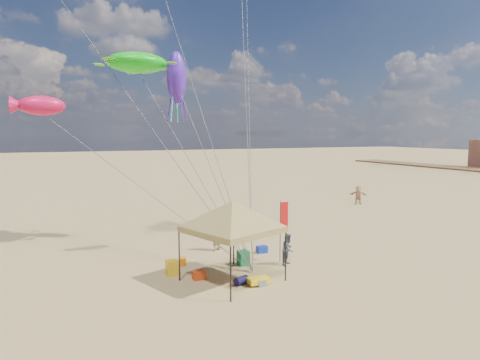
{
  "coord_description": "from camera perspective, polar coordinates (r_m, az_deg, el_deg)",
  "views": [
    {
      "loc": [
        -8.8,
        -16.28,
        6.36
      ],
      "look_at": [
        0.0,
        3.0,
        4.0
      ],
      "focal_mm": 31.49,
      "sensor_mm": 36.0,
      "label": 1
    }
  ],
  "objects": [
    {
      "name": "crate_grey",
      "position": [
        18.11,
        2.92,
        -13.75
      ],
      "size": [
        0.34,
        0.3,
        0.28
      ],
      "primitive_type": "cube",
      "color": "gray",
      "rests_on": "ground"
    },
    {
      "name": "squid_kite",
      "position": [
        24.85,
        -8.6,
        13.56
      ],
      "size": [
        1.44,
        1.44,
        2.94
      ],
      "primitive_type": "ellipsoid",
      "rotation": [
        0.0,
        0.0,
        0.34
      ],
      "color": "#5020B8",
      "rests_on": "ground"
    },
    {
      "name": "person_far_c",
      "position": [
        39.28,
        15.72,
        -1.95
      ],
      "size": [
        1.53,
        1.4,
        1.7
      ],
      "primitive_type": "imported",
      "rotation": [
        0.0,
        0.0,
        5.58
      ],
      "color": "tan",
      "rests_on": "ground"
    },
    {
      "name": "bag_navy",
      "position": [
        18.23,
        0.16,
        -13.46
      ],
      "size": [
        0.69,
        0.54,
        0.36
      ],
      "primitive_type": "cylinder",
      "rotation": [
        0.0,
        1.57,
        0.35
      ],
      "color": "#100D3A",
      "rests_on": "ground"
    },
    {
      "name": "turtle_kite",
      "position": [
        24.56,
        -13.79,
        15.16
      ],
      "size": [
        3.82,
        3.31,
        1.11
      ],
      "primitive_type": "ellipsoid",
      "rotation": [
        0.0,
        0.0,
        0.22
      ],
      "color": "#0ECB15",
      "rests_on": "ground"
    },
    {
      "name": "person_near_a",
      "position": [
        23.07,
        -3.29,
        -7.39
      ],
      "size": [
        0.76,
        0.65,
        1.77
      ],
      "primitive_type": "imported",
      "rotation": [
        0.0,
        0.0,
        3.57
      ],
      "color": "tan",
      "rests_on": "ground"
    },
    {
      "name": "ground",
      "position": [
        19.57,
        3.74,
        -12.62
      ],
      "size": [
        280.0,
        280.0,
        0.0
      ],
      "primitive_type": "plane",
      "color": "tan",
      "rests_on": "ground"
    },
    {
      "name": "person_near_b",
      "position": [
        20.78,
        6.54,
        -9.3
      ],
      "size": [
        0.95,
        0.91,
        1.53
      ],
      "primitive_type": "imported",
      "rotation": [
        0.0,
        0.0,
        0.65
      ],
      "color": "#39414E",
      "rests_on": "ground"
    },
    {
      "name": "beach_cart",
      "position": [
        18.2,
        2.53,
        -13.43
      ],
      "size": [
        0.9,
        0.5,
        0.24
      ],
      "primitive_type": "cube",
      "color": "yellow",
      "rests_on": "ground"
    },
    {
      "name": "chair_yellow",
      "position": [
        19.51,
        -9.22,
        -11.67
      ],
      "size": [
        0.5,
        0.5,
        0.7
      ],
      "primitive_type": "cube",
      "color": "yellow",
      "rests_on": "ground"
    },
    {
      "name": "person_near_c",
      "position": [
        25.08,
        -1.01,
        -6.31
      ],
      "size": [
        1.21,
        0.83,
        1.72
      ],
      "primitive_type": "imported",
      "rotation": [
        0.0,
        0.0,
        2.95
      ],
      "color": "white",
      "rests_on": "ground"
    },
    {
      "name": "cooler_red",
      "position": [
        18.94,
        -5.58,
        -12.69
      ],
      "size": [
        0.54,
        0.38,
        0.38
      ],
      "primitive_type": "cube",
      "color": "red",
      "rests_on": "ground"
    },
    {
      "name": "feather_flag",
      "position": [
        20.98,
        5.86,
        -5.57
      ],
      "size": [
        0.47,
        0.06,
        3.05
      ],
      "color": "black",
      "rests_on": "ground"
    },
    {
      "name": "cooler_blue",
      "position": [
        22.79,
        3.0,
        -9.36
      ],
      "size": [
        0.54,
        0.38,
        0.38
      ],
      "primitive_type": "cube",
      "color": "#122E99",
      "rests_on": "ground"
    },
    {
      "name": "bag_orange",
      "position": [
        20.98,
        -7.83,
        -10.84
      ],
      "size": [
        0.54,
        0.69,
        0.36
      ],
      "primitive_type": "cylinder",
      "rotation": [
        0.0,
        1.57,
        1.22
      ],
      "color": "orange",
      "rests_on": "ground"
    },
    {
      "name": "fish_kite",
      "position": [
        21.49,
        -25.28,
        9.11
      ],
      "size": [
        2.17,
        1.33,
        0.9
      ],
      "primitive_type": "ellipsoid",
      "rotation": [
        0.0,
        0.0,
        -0.16
      ],
      "color": "#DD1147",
      "rests_on": "ground"
    },
    {
      "name": "canopy_tent",
      "position": [
        17.88,
        -1.06,
        -3.29
      ],
      "size": [
        6.17,
        6.17,
        4.04
      ],
      "color": "black",
      "rests_on": "ground"
    },
    {
      "name": "chair_green",
      "position": [
        20.71,
        0.44,
        -10.52
      ],
      "size": [
        0.5,
        0.5,
        0.7
      ],
      "primitive_type": "cube",
      "color": "#167E3F",
      "rests_on": "ground"
    }
  ]
}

